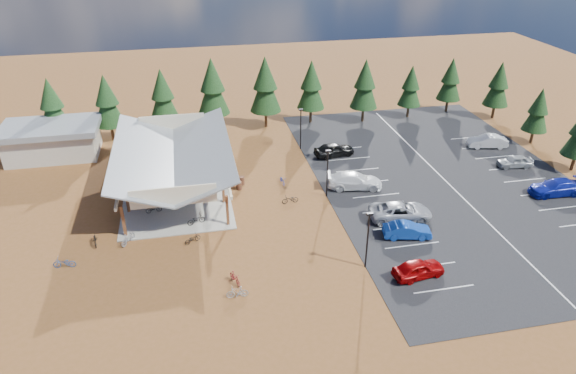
{
  "coord_description": "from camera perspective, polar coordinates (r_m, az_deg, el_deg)",
  "views": [
    {
      "loc": [
        -8.05,
        -41.97,
        25.84
      ],
      "look_at": [
        0.83,
        1.25,
        1.91
      ],
      "focal_mm": 32.0,
      "sensor_mm": 36.0,
      "label": 1
    }
  ],
  "objects": [
    {
      "name": "bike_16",
      "position": [
        51.04,
        0.25,
        -1.38
      ],
      "size": [
        1.73,
        0.74,
        0.88
      ],
      "primitive_type": "imported",
      "rotation": [
        0.0,
        0.0,
        4.81
      ],
      "color": "black",
      "rests_on": "ground"
    },
    {
      "name": "lamp_post_1",
      "position": [
        51.25,
        4.41,
        1.88
      ],
      "size": [
        0.5,
        0.25,
        5.14
      ],
      "color": "black",
      "rests_on": "ground"
    },
    {
      "name": "pine_4",
      "position": [
        67.85,
        -2.54,
        11.28
      ],
      "size": [
        4.09,
        4.09,
        9.52
      ],
      "color": "#382314",
      "rests_on": "ground"
    },
    {
      "name": "trash_bin_1",
      "position": [
        54.77,
        -5.17,
        0.72
      ],
      "size": [
        0.6,
        0.6,
        0.9
      ],
      "primitive_type": "cylinder",
      "color": "#4E2C1C",
      "rests_on": "ground"
    },
    {
      "name": "car_1",
      "position": [
        46.92,
        13.09,
        -4.71
      ],
      "size": [
        4.47,
        2.29,
        1.41
      ],
      "primitive_type": "imported",
      "rotation": [
        0.0,
        0.0,
        1.37
      ],
      "color": "navy",
      "rests_on": "asphalt_lot"
    },
    {
      "name": "bike_4",
      "position": [
        48.32,
        -10.17,
        -3.59
      ],
      "size": [
        1.84,
        1.13,
        0.91
      ],
      "primitive_type": "imported",
      "rotation": [
        0.0,
        0.0,
        1.9
      ],
      "color": "black",
      "rests_on": "concrete_pad"
    },
    {
      "name": "bike_12",
      "position": [
        45.96,
        -10.57,
        -5.67
      ],
      "size": [
        1.65,
        1.25,
        0.83
      ],
      "primitive_type": "imported",
      "rotation": [
        0.0,
        0.0,
        2.08
      ],
      "color": "black",
      "rests_on": "ground"
    },
    {
      "name": "bike_pavilion",
      "position": [
        53.73,
        -12.67,
        3.55
      ],
      "size": [
        11.65,
        19.4,
        4.97
      ],
      "color": "brown",
      "rests_on": "concrete_pad"
    },
    {
      "name": "bike_0",
      "position": [
        51.02,
        -14.7,
        -2.34
      ],
      "size": [
        1.59,
        0.79,
        0.8
      ],
      "primitive_type": "imported",
      "rotation": [
        0.0,
        0.0,
        1.74
      ],
      "color": "black",
      "rests_on": "concrete_pad"
    },
    {
      "name": "pine_1",
      "position": [
        67.49,
        -19.49,
        9.02
      ],
      "size": [
        3.65,
        3.65,
        8.5
      ],
      "color": "#382314",
      "rests_on": "ground"
    },
    {
      "name": "pine_7",
      "position": [
        73.71,
        13.49,
        10.87
      ],
      "size": [
        3.16,
        3.16,
        7.37
      ],
      "color": "#382314",
      "rests_on": "ground"
    },
    {
      "name": "bike_10",
      "position": [
        46.03,
        -23.6,
        -7.72
      ],
      "size": [
        1.88,
        0.86,
        0.96
      ],
      "primitive_type": "imported",
      "rotation": [
        0.0,
        0.0,
        4.59
      ],
      "color": "#214991",
      "rests_on": "ground"
    },
    {
      "name": "bike_2",
      "position": [
        56.34,
        -14.05,
        0.94
      ],
      "size": [
        1.99,
        1.0,
        1.0
      ],
      "primitive_type": "imported",
      "rotation": [
        0.0,
        0.0,
        1.75
      ],
      "color": "navy",
      "rests_on": "concrete_pad"
    },
    {
      "name": "bike_5",
      "position": [
        54.71,
        -10.21,
        0.57
      ],
      "size": [
        1.89,
        0.84,
        1.1
      ],
      "primitive_type": "imported",
      "rotation": [
        0.0,
        0.0,
        1.39
      ],
      "color": "#92969A",
      "rests_on": "concrete_pad"
    },
    {
      "name": "bike_9",
      "position": [
        47.16,
        -17.36,
        -5.45
      ],
      "size": [
        1.43,
        1.78,
        1.09
      ],
      "primitive_type": "imported",
      "rotation": [
        0.0,
        0.0,
        2.55
      ],
      "color": "gray",
      "rests_on": "ground"
    },
    {
      "name": "pine_12",
      "position": [
        70.12,
        26.06,
        7.69
      ],
      "size": [
        3.05,
        3.05,
        7.11
      ],
      "color": "#382314",
      "rests_on": "ground"
    },
    {
      "name": "trash_bin_0",
      "position": [
        53.81,
        -5.46,
        0.17
      ],
      "size": [
        0.6,
        0.6,
        0.9
      ],
      "primitive_type": "cylinder",
      "color": "#4E2C1C",
      "rests_on": "ground"
    },
    {
      "name": "car_0",
      "position": [
        42.45,
        14.3,
        -8.78
      ],
      "size": [
        4.48,
        2.35,
        1.45
      ],
      "primitive_type": "imported",
      "rotation": [
        0.0,
        0.0,
        1.72
      ],
      "color": "#920405",
      "rests_on": "asphalt_lot"
    },
    {
      "name": "lamp_post_2",
      "position": [
        61.85,
        1.42,
        6.77
      ],
      "size": [
        0.5,
        0.25,
        5.14
      ],
      "color": "black",
      "rests_on": "ground"
    },
    {
      "name": "bike_7",
      "position": [
        61.82,
        -11.06,
        3.82
      ],
      "size": [
        1.74,
        0.73,
        1.01
      ],
      "primitive_type": "imported",
      "rotation": [
        0.0,
        0.0,
        1.42
      ],
      "color": "maroon",
      "rests_on": "concrete_pad"
    },
    {
      "name": "bike_3",
      "position": [
        60.24,
        -15.24,
        2.62
      ],
      "size": [
        1.68,
        0.74,
        0.97
      ],
      "primitive_type": "imported",
      "rotation": [
        0.0,
        0.0,
        1.39
      ],
      "color": "maroon",
      "rests_on": "concrete_pad"
    },
    {
      "name": "pine_0",
      "position": [
        68.97,
        -24.78,
        8.36
      ],
      "size": [
        3.6,
        3.6,
        8.38
      ],
      "color": "#382314",
      "rests_on": "ground"
    },
    {
      "name": "pine_8",
      "position": [
        77.24,
        17.63,
        11.33
      ],
      "size": [
        3.36,
        3.36,
        7.82
      ],
      "color": "#382314",
      "rests_on": "ground"
    },
    {
      "name": "outbuilding",
      "position": [
        66.47,
        -24.71,
        4.78
      ],
      "size": [
        11.0,
        7.0,
        3.9
      ],
      "color": "#ADA593",
      "rests_on": "ground"
    },
    {
      "name": "bike_11",
      "position": [
        40.9,
        -5.92,
        -10.01
      ],
      "size": [
        1.07,
        1.7,
        0.99
      ],
      "primitive_type": "imported",
      "rotation": [
        0.0,
        0.0,
        0.4
      ],
      "color": "maroon",
      "rests_on": "ground"
    },
    {
      "name": "pine_2",
      "position": [
        67.51,
        -13.77,
        9.92
      ],
      "size": [
        3.71,
        3.71,
        8.64
      ],
      "color": "#382314",
      "rests_on": "ground"
    },
    {
      "name": "pine_13",
      "position": [
        76.85,
        22.37,
        10.52
      ],
      "size": [
        3.42,
        3.42,
        7.97
      ],
      "color": "#382314",
      "rests_on": "ground"
    },
    {
      "name": "car_8",
      "position": [
        63.58,
        23.89,
        2.62
      ],
      "size": [
        4.14,
        2.07,
        1.36
      ],
      "primitive_type": "imported",
      "rotation": [
        0.0,
        0.0,
        -1.69
      ],
      "color": "#9A9EA1",
      "rests_on": "asphalt_lot"
    },
    {
      "name": "car_4",
      "position": [
        61.0,
        5.15,
        4.17
      ],
      "size": [
        5.0,
        2.59,
        1.63
      ],
      "primitive_type": "imported",
      "rotation": [
        0.0,
        0.0,
        1.72
      ],
      "color": "black",
      "rests_on": "asphalt_lot"
    },
    {
      "name": "bike_1",
      "position": [
        52.19,
        -13.07,
        -1.31
      ],
      "size": [
        1.6,
        0.84,
        0.92
      ],
      "primitive_type": "imported",
      "rotation": [
        0.0,
        0.0,
        1.29
      ],
      "color": "gray",
      "rests_on": "concrete_pad"
    },
    {
      "name": "pine_3",
      "position": [
        67.53,
        -8.39,
        10.96
      ],
      "size": [
        4.12,
        4.12,
        9.6
      ],
      "color": "#382314",
      "rests_on": "ground"
    },
    {
      "name": "ground",
      "position": [
        49.94,
        -0.64,
        -2.69
      ],
      "size": [
        140.0,
        140.0,
        0.0
      ],
      "primitive_type": "plane",
      "color": "brown",
      "rests_on": "ground"
    },
    {
      "name": "bike_6",
      "position": [
        55.13,
        -11.08,
        0.54
      ],
      "size": [
        1.62,
        0.82,
        0.81
      ],
      "primitive_type": "imported",
      "rotation": [
        0.0,
        0.0,
        1.38
      ],
      "color": "navy",
      "rests_on": "concrete_pad"
    },
    {
      "name": "concrete_pad",
      "position": [
        55.38,
        -12.26,
        0.01
      ],
      "size": [
        10.6,
        18.6,
        0.1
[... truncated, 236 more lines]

